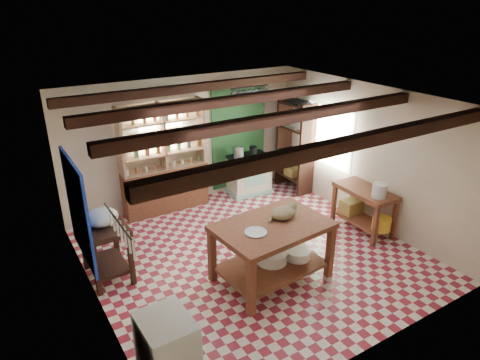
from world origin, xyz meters
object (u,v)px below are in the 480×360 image
work_table (272,252)px  cat (283,213)px  stove (249,174)px  prep_table (106,251)px  right_counter (363,210)px  white_cabinet (168,355)px

work_table → cat: bearing=11.3°
stove → prep_table: prep_table is taller
work_table → right_counter: size_ratio=1.43×
stove → right_counter: bearing=-66.3°
work_table → stove: work_table is taller
work_table → stove: bearing=59.0°
stove → white_cabinet: (-3.54, -3.90, 0.04)m
right_counter → stove: bearing=110.7°
prep_table → cat: 2.73m
work_table → right_counter: bearing=3.9°
stove → white_cabinet: bearing=-127.6°
work_table → white_cabinet: white_cabinet is taller
right_counter → cat: bearing=-170.9°
white_cabinet → right_counter: (4.40, 1.39, -0.06)m
cat → work_table: bearing=-178.7°
white_cabinet → cat: 2.67m
prep_table → white_cabinet: (-0.02, -2.41, 0.01)m
white_cabinet → right_counter: bearing=16.1°
white_cabinet → work_table: bearing=25.2°
stove → right_counter: stove is taller
stove → work_table: bearing=-112.0°
stove → white_cabinet: white_cabinet is taller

